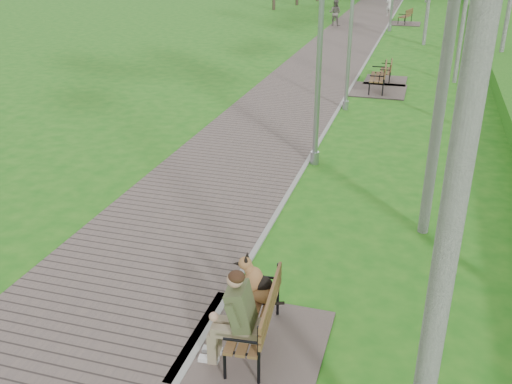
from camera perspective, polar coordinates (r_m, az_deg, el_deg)
ground at (r=9.66m, az=-1.79°, el=-8.82°), size 120.00×120.00×0.00m
walkway at (r=29.94m, az=8.23°, el=14.06°), size 3.50×67.00×0.04m
kerb at (r=29.73m, az=11.66°, el=13.76°), size 0.10×67.00×0.05m
bench_main at (r=7.99m, az=-0.80°, el=-12.70°), size 1.90×2.12×1.66m
bench_second at (r=23.34m, az=12.79°, el=11.20°), size 1.59×1.77×0.98m
bench_third at (r=21.73m, az=12.00°, el=10.47°), size 2.04×2.26×1.25m
bench_far at (r=39.22m, az=14.67°, el=16.26°), size 1.89×2.10×1.16m
lamp_post_near at (r=13.72m, az=6.33°, el=12.98°), size 0.22×0.22×5.57m
lamp_post_second at (r=18.70m, az=9.39°, el=15.00°), size 0.19×0.19×4.97m
pedestrian_near at (r=42.47m, az=13.22°, el=17.68°), size 0.62×0.51×1.46m
pedestrian_far at (r=37.36m, az=7.90°, el=17.31°), size 0.82×0.67×1.58m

